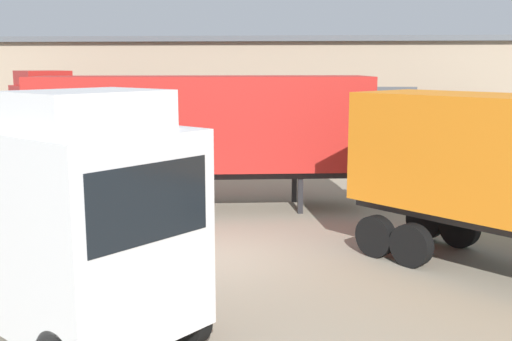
{
  "coord_description": "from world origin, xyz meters",
  "views": [
    {
      "loc": [
        2.25,
        -13.78,
        4.61
      ],
      "look_at": [
        0.97,
        3.1,
        1.6
      ],
      "focal_mm": 42.0,
      "sensor_mm": 36.0,
      "label": 1
    }
  ],
  "objects_px": {
    "tractor_unit_white": "(85,231)",
    "container_trailer_teal": "(201,126)",
    "box_truck_green": "(501,140)",
    "tractor_unit_red": "(40,129)"
  },
  "relations": [
    {
      "from": "tractor_unit_white",
      "to": "container_trailer_teal",
      "type": "height_order",
      "value": "container_trailer_teal"
    },
    {
      "from": "tractor_unit_white",
      "to": "box_truck_green",
      "type": "relative_size",
      "value": 0.82
    },
    {
      "from": "tractor_unit_white",
      "to": "box_truck_green",
      "type": "height_order",
      "value": "tractor_unit_white"
    },
    {
      "from": "box_truck_green",
      "to": "container_trailer_teal",
      "type": "bearing_deg",
      "value": -57.84
    },
    {
      "from": "tractor_unit_white",
      "to": "box_truck_green",
      "type": "xyz_separation_m",
      "value": [
        10.54,
        12.93,
        -0.06
      ]
    },
    {
      "from": "container_trailer_teal",
      "to": "tractor_unit_red",
      "type": "bearing_deg",
      "value": 141.43
    },
    {
      "from": "box_truck_green",
      "to": "tractor_unit_red",
      "type": "distance_m",
      "value": 17.58
    },
    {
      "from": "container_trailer_teal",
      "to": "tractor_unit_red",
      "type": "distance_m",
      "value": 8.49
    },
    {
      "from": "tractor_unit_white",
      "to": "container_trailer_teal",
      "type": "distance_m",
      "value": 9.78
    },
    {
      "from": "container_trailer_teal",
      "to": "tractor_unit_red",
      "type": "relative_size",
      "value": 1.69
    }
  ]
}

